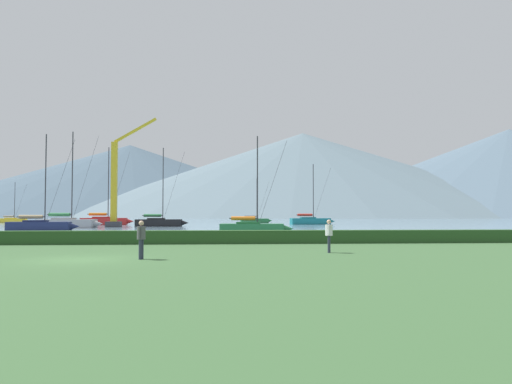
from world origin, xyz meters
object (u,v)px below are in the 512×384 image
object	(u,v)px
person_standing_walker	(141,236)
dock_crane	(116,190)
sailboat_slip_0	(255,220)
sailboat_slip_2	(105,221)
sailboat_slip_5	(40,225)
sailboat_slip_7	(68,223)
person_seated_viewer	(329,233)
sailboat_slip_8	(253,228)
sailboat_slip_1	(160,222)
sailboat_slip_3	(311,221)
sailboat_slip_6	(13,220)

from	to	relation	value
person_standing_walker	dock_crane	xyz separation A→B (m)	(-11.32, 50.67, 4.35)
sailboat_slip_0	sailboat_slip_2	size ratio (longest dim) A/B	0.69
sailboat_slip_5	person_standing_walker	bearing A→B (deg)	-69.92
sailboat_slip_5	person_standing_walker	xyz separation A→B (m)	(16.30, -35.17, 0.34)
dock_crane	sailboat_slip_7	bearing A→B (deg)	-143.90
sailboat_slip_0	sailboat_slip_7	bearing A→B (deg)	-132.77
sailboat_slip_2	person_seated_viewer	distance (m)	66.42
sailboat_slip_8	dock_crane	xyz separation A→B (m)	(-17.93, 24.18, 4.73)
sailboat_slip_0	sailboat_slip_1	world-z (taller)	sailboat_slip_1
sailboat_slip_2	dock_crane	bearing A→B (deg)	-76.86
sailboat_slip_1	person_standing_walker	bearing A→B (deg)	-83.17
sailboat_slip_0	sailboat_slip_3	world-z (taller)	sailboat_slip_3
sailboat_slip_1	sailboat_slip_2	xyz separation A→B (m)	(-10.37, 10.52, 0.07)
sailboat_slip_7	sailboat_slip_8	bearing A→B (deg)	-34.92
sailboat_slip_6	sailboat_slip_0	bearing A→B (deg)	2.11
sailboat_slip_7	sailboat_slip_5	bearing A→B (deg)	-81.83
sailboat_slip_1	sailboat_slip_2	bearing A→B (deg)	135.59
sailboat_slip_1	sailboat_slip_8	world-z (taller)	sailboat_slip_1
dock_crane	sailboat_slip_3	bearing A→B (deg)	26.57
sailboat_slip_8	sailboat_slip_5	bearing A→B (deg)	165.77
person_standing_walker	sailboat_slip_2	bearing A→B (deg)	117.61
sailboat_slip_0	sailboat_slip_2	xyz separation A→B (m)	(-26.56, -15.99, 0.19)
sailboat_slip_0	dock_crane	distance (m)	37.46
sailboat_slip_0	dock_crane	bearing A→B (deg)	-130.11
sailboat_slip_3	sailboat_slip_8	world-z (taller)	sailboat_slip_3
sailboat_slip_8	sailboat_slip_1	bearing A→B (deg)	120.22
sailboat_slip_7	sailboat_slip_6	bearing A→B (deg)	125.74
sailboat_slip_2	sailboat_slip_5	size ratio (longest dim) A/B	1.22
sailboat_slip_2	person_seated_viewer	xyz separation A→B (m)	(24.67, -61.67, 0.23)
sailboat_slip_8	dock_crane	bearing A→B (deg)	133.08
sailboat_slip_3	sailboat_slip_6	bearing A→B (deg)	156.54
sailboat_slip_1	sailboat_slip_6	bearing A→B (deg)	137.06
sailboat_slip_7	dock_crane	size ratio (longest dim) A/B	0.82
dock_crane	sailboat_slip_2	bearing A→B (deg)	108.07
sailboat_slip_7	sailboat_slip_3	bearing A→B (deg)	34.10
person_seated_viewer	person_standing_walker	bearing A→B (deg)	-148.08
sailboat_slip_7	person_seated_viewer	world-z (taller)	sailboat_slip_7
sailboat_slip_3	sailboat_slip_8	bearing A→B (deg)	-112.00
person_standing_walker	dock_crane	distance (m)	52.10
person_seated_viewer	sailboat_slip_7	bearing A→B (deg)	133.70
sailboat_slip_7	dock_crane	world-z (taller)	dock_crane
sailboat_slip_6	person_seated_viewer	xyz separation A→B (m)	(48.73, -84.35, 0.43)
sailboat_slip_6	dock_crane	bearing A→B (deg)	-42.37
sailboat_slip_3	person_seated_viewer	distance (m)	64.09
sailboat_slip_7	sailboat_slip_2	bearing A→B (deg)	93.20
sailboat_slip_1	sailboat_slip_6	size ratio (longest dim) A/B	1.38
sailboat_slip_0	sailboat_slip_1	xyz separation A→B (m)	(-16.20, -26.51, 0.12)
sailboat_slip_5	dock_crane	bearing A→B (deg)	67.42
sailboat_slip_2	dock_crane	xyz separation A→B (m)	(4.55, -13.94, 4.58)
sailboat_slip_0	sailboat_slip_3	distance (m)	16.99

